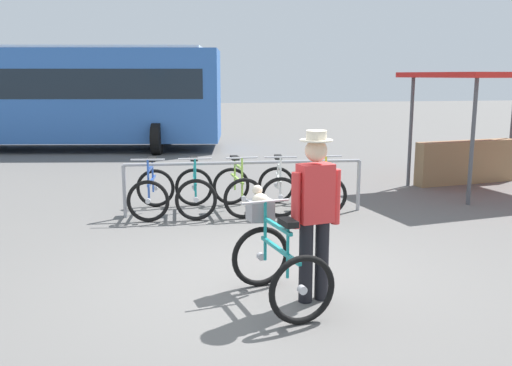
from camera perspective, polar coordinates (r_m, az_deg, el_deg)
name	(u,v)px	position (r m, az deg, el deg)	size (l,w,h in m)	color
ground_plane	(263,278)	(6.40, 0.67, -9.63)	(80.00, 80.00, 0.00)	#605E5B
bike_rack_rail	(244,173)	(9.11, -1.18, 1.05)	(3.90, 0.28, 0.88)	#99999E
racked_bike_blue	(152,192)	(9.31, -10.54, -0.91)	(0.79, 1.16, 0.97)	black
racked_bike_teal	(195,191)	(9.30, -6.23, -0.80)	(0.71, 1.14, 0.97)	black
racked_bike_lime	(237,190)	(9.34, -1.93, -0.70)	(0.72, 1.13, 0.97)	black
racked_bike_white	(279,189)	(9.43, 2.31, -0.59)	(0.82, 1.18, 0.97)	black
racked_bike_yellow	(319,188)	(9.57, 6.45, -0.48)	(0.70, 1.13, 0.97)	black
featured_bicycle	(275,253)	(5.68, 1.94, -7.14)	(0.85, 1.25, 1.09)	black
person_with_featured_bike	(315,209)	(5.55, 6.02, -2.68)	(0.52, 0.32, 1.72)	black
bus_distant	(54,92)	(18.21, -19.89, 8.69)	(10.27, 4.45, 3.08)	#3366B7
market_stall	(483,118)	(12.16, 22.09, 6.11)	(3.42, 2.76, 2.30)	#4C4C51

